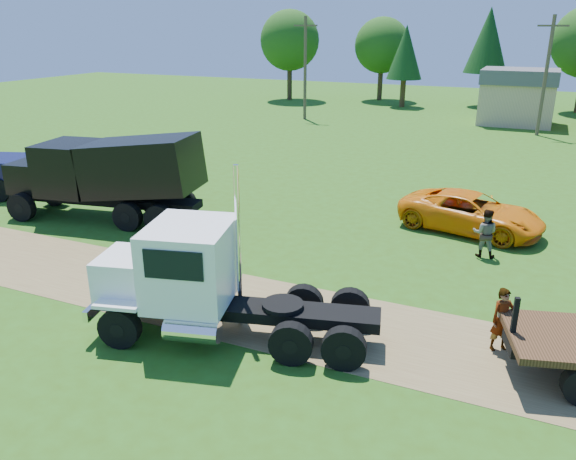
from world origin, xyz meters
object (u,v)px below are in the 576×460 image
at_px(orange_pickup, 471,212).
at_px(spectator_a, 502,320).
at_px(black_dump_truck, 109,172).
at_px(white_semi_tractor, 195,280).

xyz_separation_m(orange_pickup, spectator_a, (1.94, -9.32, 0.08)).
height_order(black_dump_truck, orange_pickup, black_dump_truck).
distance_m(white_semi_tractor, spectator_a, 8.37).
xyz_separation_m(black_dump_truck, spectator_a, (16.85, -4.35, -1.26)).
bearing_deg(orange_pickup, spectator_a, -156.30).
bearing_deg(black_dump_truck, spectator_a, -24.57).
bearing_deg(black_dump_truck, white_semi_tractor, -47.88).
distance_m(orange_pickup, spectator_a, 9.52).
relative_size(black_dump_truck, spectator_a, 5.16).
height_order(white_semi_tractor, spectator_a, white_semi_tractor).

